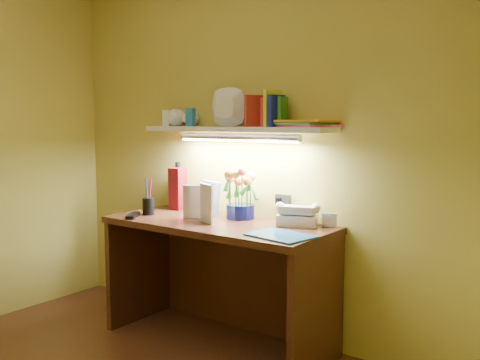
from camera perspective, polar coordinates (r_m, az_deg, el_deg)
name	(u,v)px	position (r m, az deg, el deg)	size (l,w,h in m)	color
desk	(218,282)	(3.30, -2.40, -10.86)	(1.40, 0.60, 0.75)	#33180D
flower_bouquet	(240,194)	(3.28, 0.04, -1.48)	(0.19, 0.19, 0.31)	#070C38
telephone	(298,214)	(3.09, 6.17, -3.64)	(0.22, 0.16, 0.13)	beige
desk_clock	(330,220)	(3.08, 9.54, -4.23)	(0.08, 0.04, 0.08)	silver
whisky_bottle	(178,185)	(3.71, -6.64, -0.55)	(0.09, 0.09, 0.32)	#BF5208
whisky_box	(178,189)	(3.65, -6.66, -0.94)	(0.09, 0.09, 0.28)	#5D0D11
pen_cup	(148,201)	(3.48, -9.76, -2.17)	(0.08, 0.08, 0.18)	black
art_card	(209,197)	(3.47, -3.37, -1.86)	(0.21, 0.04, 0.21)	white
tv_remote	(133,215)	(3.42, -11.34, -3.73)	(0.05, 0.18, 0.02)	black
blue_folder	(281,236)	(2.81, 4.35, -5.93)	(0.32, 0.24, 0.01)	#2777B8
desk_book_a	(183,202)	(3.32, -6.09, -2.30)	(0.16, 0.02, 0.21)	beige
desk_book_b	(200,201)	(3.24, -4.25, -2.29)	(0.17, 0.02, 0.23)	white
wall_shelf	(237,123)	(3.29, -0.29, 6.06)	(1.32, 0.36, 0.24)	white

